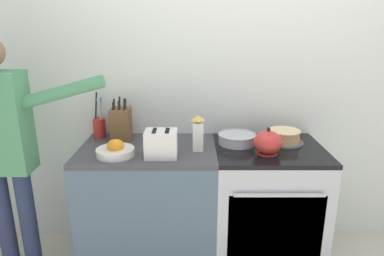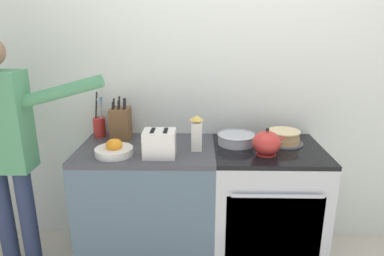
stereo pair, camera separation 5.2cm
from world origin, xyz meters
name	(u,v)px [view 2 (the right image)]	position (x,y,z in m)	size (l,w,h in m)	color
wall_back	(232,80)	(0.00, 0.65, 1.30)	(8.00, 0.04, 2.60)	silver
counter_cabinet	(149,205)	(-0.61, 0.32, 0.44)	(0.93, 0.63, 0.89)	#4C6070
stove_range	(265,206)	(0.23, 0.31, 0.44)	(0.75, 0.67, 0.89)	#B7BABF
layer_cake	(284,137)	(0.35, 0.41, 0.93)	(0.27, 0.27, 0.10)	#4C4C51
tea_kettle	(267,143)	(0.19, 0.20, 0.97)	(0.22, 0.18, 0.18)	red
mixing_bowl	(236,139)	(0.02, 0.40, 0.93)	(0.27, 0.27, 0.07)	#B7BABF
knife_block	(121,123)	(-0.82, 0.49, 1.01)	(0.14, 0.16, 0.32)	brown
utensil_crock	(100,126)	(-0.99, 0.55, 0.97)	(0.09, 0.09, 0.35)	red
fruit_bowl	(114,149)	(-0.79, 0.17, 0.93)	(0.25, 0.25, 0.11)	silver
toaster	(159,144)	(-0.50, 0.15, 0.98)	(0.22, 0.16, 0.18)	silver
milk_carton	(197,134)	(-0.26, 0.27, 1.00)	(0.07, 0.07, 0.24)	white
person_baker	(5,141)	(-1.50, 0.16, 0.98)	(0.93, 0.20, 1.64)	#283351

